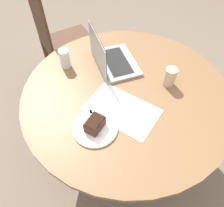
{
  "coord_description": "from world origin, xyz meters",
  "views": [
    {
      "loc": [
        0.57,
        -0.61,
        1.63
      ],
      "look_at": [
        0.04,
        -0.15,
        0.75
      ],
      "focal_mm": 35.0,
      "sensor_mm": 36.0,
      "label": 1
    }
  ],
  "objects": [
    {
      "name": "paper_document",
      "position": [
        0.08,
        -0.11,
        0.71
      ],
      "size": [
        0.42,
        0.32,
        0.0
      ],
      "rotation": [
        0.0,
        0.0,
        0.27
      ],
      "color": "white",
      "rests_on": "dining_table"
    },
    {
      "name": "cake_slice",
      "position": [
        0.08,
        -0.29,
        0.75
      ],
      "size": [
        0.09,
        0.11,
        0.06
      ],
      "rotation": [
        0.0,
        0.0,
        5.02
      ],
      "color": "#472619",
      "rests_on": "plate"
    },
    {
      "name": "fork",
      "position": [
        0.04,
        -0.27,
        0.72
      ],
      "size": [
        0.17,
        0.08,
        0.0
      ],
      "rotation": [
        0.0,
        0.0,
        9.05
      ],
      "color": "silver",
      "rests_on": "plate"
    },
    {
      "name": "chair",
      "position": [
        -0.9,
        0.1,
        0.5
      ],
      "size": [
        0.49,
        0.49,
        0.98
      ],
      "rotation": [
        0.0,
        0.0,
        6.09
      ],
      "color": "#472D1E",
      "rests_on": "ground_plane"
    },
    {
      "name": "laptop",
      "position": [
        -0.22,
        0.08,
        0.75
      ],
      "size": [
        0.39,
        0.34,
        0.24
      ],
      "rotation": [
        0.0,
        0.0,
        5.9
      ],
      "color": "gray",
      "rests_on": "dining_table"
    },
    {
      "name": "plate",
      "position": [
        0.08,
        -0.29,
        0.72
      ],
      "size": [
        0.23,
        0.23,
        0.01
      ],
      "color": "white",
      "rests_on": "dining_table"
    },
    {
      "name": "ground_plane",
      "position": [
        0.0,
        0.0,
        0.0
      ],
      "size": [
        12.0,
        12.0,
        0.0
      ],
      "primitive_type": "plane",
      "color": "#6B5B4C"
    },
    {
      "name": "water_glass",
      "position": [
        -0.4,
        -0.14,
        0.77
      ],
      "size": [
        0.06,
        0.06,
        0.12
      ],
      "color": "silver",
      "rests_on": "dining_table"
    },
    {
      "name": "coffee_glass",
      "position": [
        0.12,
        0.22,
        0.77
      ],
      "size": [
        0.07,
        0.07,
        0.11
      ],
      "color": "#C6AD89",
      "rests_on": "dining_table"
    },
    {
      "name": "dining_table",
      "position": [
        0.0,
        0.0,
        0.56
      ],
      "size": [
        1.19,
        1.19,
        0.71
      ],
      "color": "brown",
      "rests_on": "ground_plane"
    }
  ]
}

